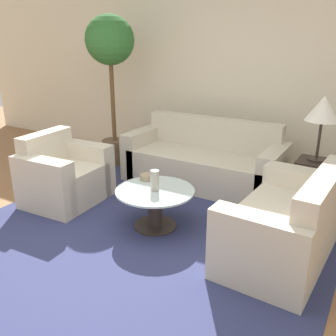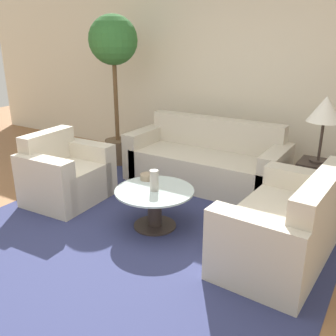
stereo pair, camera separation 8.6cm
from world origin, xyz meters
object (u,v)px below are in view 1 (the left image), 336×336
Objects in this scene: vase at (155,181)px; coffee_table at (155,203)px; potted_plant at (111,58)px; armchair at (63,177)px; table_lamp at (323,110)px; loveseat at (290,228)px; bowl at (147,177)px; sofa_main at (205,163)px.

coffee_table is at bearing 119.99° from vase.
potted_plant is 2.36m from vase.
armchair is 4.48× the size of vase.
armchair is 1.19× the size of coffee_table.
vase is at bearing -41.14° from potted_plant.
armchair is 2.93m from table_lamp.
loveseat is at bearing 6.67° from vase.
loveseat is at bearing 5.88° from coffee_table.
vase is 0.31m from bowl.
armchair is (-1.17, -1.32, 0.00)m from sofa_main.
bowl is (-1.47, -1.09, -0.67)m from table_lamp.
armchair is at bearing 179.77° from coffee_table.
table_lamp reaches higher than loveseat.
sofa_main is at bearing 94.07° from vase.
sofa_main is 9.68× the size of vase.
potted_plant is at bearing 177.76° from sofa_main.
sofa_main is 2.58× the size of coffee_table.
potted_plant reaches higher than sofa_main.
potted_plant is (-1.59, 1.38, 1.26)m from coffee_table.
vase is at bearing -93.91° from armchair.
bowl is at bearing 139.25° from coffee_table.
coffee_table is 3.75× the size of vase.
sofa_main is at bearing -44.62° from armchair.
sofa_main is 1.36m from vase.
potted_plant reaches higher than vase.
armchair is at bearing -131.69° from sofa_main.
coffee_table is 1.11× the size of table_lamp.
table_lamp reaches higher than bowl.
vase reaches higher than coffee_table.
table_lamp reaches higher than sofa_main.
loveseat is 6.80× the size of vase.
table_lamp is 0.33× the size of potted_plant.
coffee_table is (0.09, -1.32, -0.02)m from sofa_main.
armchair reaches higher than vase.
vase is (1.27, -0.02, 0.22)m from armchair.
potted_plant is at bearing 177.81° from table_lamp.
sofa_main is 2.16× the size of armchair.
potted_plant is 10.11× the size of vase.
table_lamp is at bearing -2.13° from sofa_main.
loveseat is 1.81× the size of coffee_table.
bowl is at bearing -83.03° from armchair.
potted_plant is (-2.87, 1.25, 1.24)m from loveseat.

